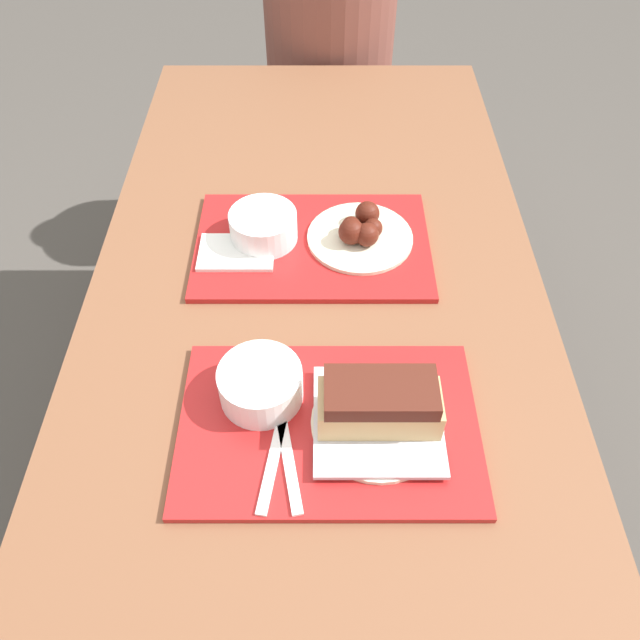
{
  "coord_description": "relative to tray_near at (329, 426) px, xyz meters",
  "views": [
    {
      "loc": [
        0.01,
        -0.73,
        1.58
      ],
      "look_at": [
        0.01,
        -0.05,
        0.8
      ],
      "focal_mm": 35.0,
      "sensor_mm": 36.0,
      "label": 1
    }
  ],
  "objects": [
    {
      "name": "ground_plane",
      "position": [
        -0.02,
        0.23,
        -0.76
      ],
      "size": [
        12.0,
        12.0,
        0.0
      ],
      "primitive_type": "plane",
      "color": "#4C4742"
    },
    {
      "name": "picnic_table",
      "position": [
        -0.02,
        0.23,
        -0.1
      ],
      "size": [
        0.84,
        1.82,
        0.76
      ],
      "color": "brown",
      "rests_on": "ground_plane"
    },
    {
      "name": "picnic_bench_far",
      "position": [
        -0.02,
        1.36,
        -0.38
      ],
      "size": [
        0.8,
        0.28,
        0.45
      ],
      "color": "brown",
      "rests_on": "ground_plane"
    },
    {
      "name": "tray_near",
      "position": [
        0.0,
        0.0,
        0.0
      ],
      "size": [
        0.45,
        0.3,
        0.01
      ],
      "color": "red",
      "rests_on": "picnic_table"
    },
    {
      "name": "tray_far",
      "position": [
        -0.03,
        0.41,
        0.0
      ],
      "size": [
        0.45,
        0.3,
        0.01
      ],
      "color": "red",
      "rests_on": "picnic_table"
    },
    {
      "name": "bowl_coleslaw_near",
      "position": [
        -0.1,
        0.05,
        0.04
      ],
      "size": [
        0.13,
        0.13,
        0.06
      ],
      "color": "white",
      "rests_on": "tray_near"
    },
    {
      "name": "brisket_sandwich_plate",
      "position": [
        0.07,
        -0.0,
        0.05
      ],
      "size": [
        0.2,
        0.2,
        0.1
      ],
      "color": "beige",
      "rests_on": "tray_near"
    },
    {
      "name": "plastic_fork_near",
      "position": [
        -0.08,
        -0.06,
        0.01
      ],
      "size": [
        0.04,
        0.17,
        0.0
      ],
      "color": "white",
      "rests_on": "tray_near"
    },
    {
      "name": "plastic_knife_near",
      "position": [
        -0.06,
        -0.06,
        0.01
      ],
      "size": [
        0.05,
        0.17,
        0.0
      ],
      "color": "white",
      "rests_on": "tray_near"
    },
    {
      "name": "bowl_coleslaw_far",
      "position": [
        -0.12,
        0.42,
        0.04
      ],
      "size": [
        0.13,
        0.13,
        0.06
      ],
      "color": "white",
      "rests_on": "tray_far"
    },
    {
      "name": "wings_plate_far",
      "position": [
        0.07,
        0.42,
        0.03
      ],
      "size": [
        0.21,
        0.21,
        0.06
      ],
      "color": "beige",
      "rests_on": "tray_far"
    },
    {
      "name": "napkin_far",
      "position": [
        -0.17,
        0.38,
        0.01
      ],
      "size": [
        0.14,
        0.1,
        0.01
      ],
      "color": "white",
      "rests_on": "tray_far"
    },
    {
      "name": "person_seated_across",
      "position": [
        0.02,
        1.36,
        -0.03
      ],
      "size": [
        0.38,
        0.38,
        0.68
      ],
      "color": "brown",
      "rests_on": "picnic_bench_far"
    }
  ]
}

